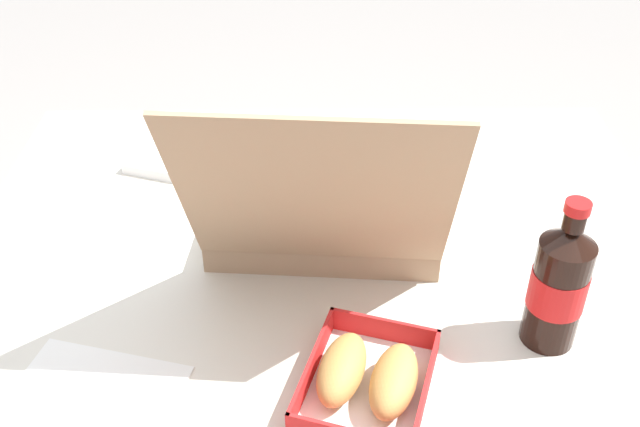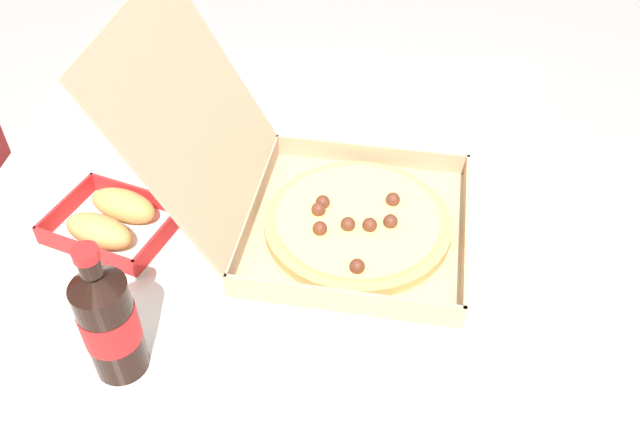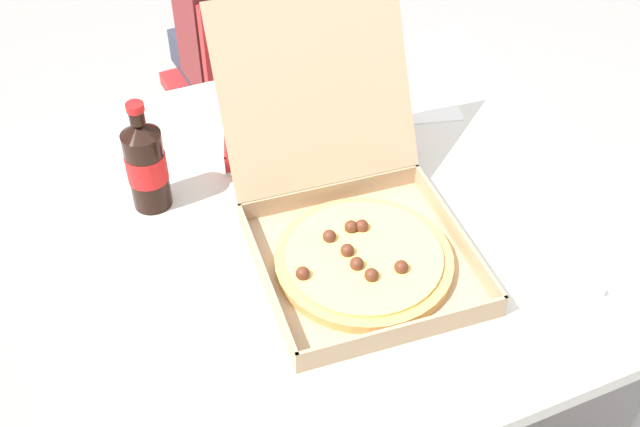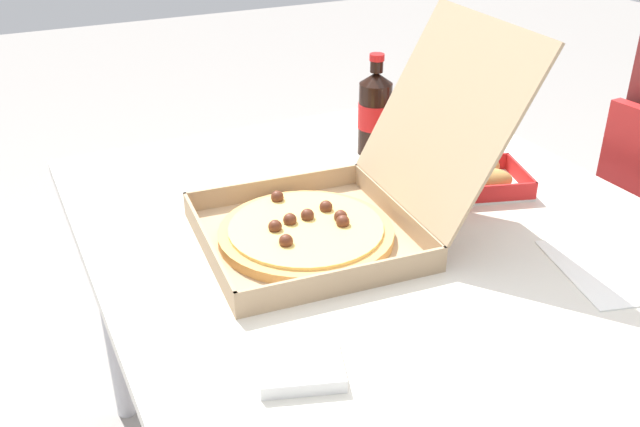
% 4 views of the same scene
% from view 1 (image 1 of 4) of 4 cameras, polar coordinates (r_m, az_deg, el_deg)
% --- Properties ---
extents(dining_table, '(1.14, 1.02, 0.70)m').
position_cam_1_polar(dining_table, '(1.18, 0.43, -6.74)').
color(dining_table, silver).
rests_on(dining_table, ground_plane).
extents(pizza_box_open, '(0.39, 0.55, 0.36)m').
position_cam_1_polar(pizza_box_open, '(1.19, 0.47, 0.95)').
color(pizza_box_open, tan).
rests_on(pizza_box_open, dining_table).
extents(bread_side_box, '(0.20, 0.23, 0.06)m').
position_cam_1_polar(bread_side_box, '(0.94, 3.67, -12.50)').
color(bread_side_box, white).
rests_on(bread_side_box, dining_table).
extents(cola_bottle, '(0.07, 0.07, 0.22)m').
position_cam_1_polar(cola_bottle, '(1.01, 17.89, -5.25)').
color(cola_bottle, black).
rests_on(cola_bottle, dining_table).
extents(paper_menu, '(0.24, 0.20, 0.00)m').
position_cam_1_polar(paper_menu, '(0.99, -17.05, -13.27)').
color(paper_menu, white).
rests_on(paper_menu, dining_table).
extents(napkin_pile, '(0.14, 0.14, 0.02)m').
position_cam_1_polar(napkin_pile, '(1.40, -11.96, 4.12)').
color(napkin_pile, white).
rests_on(napkin_pile, dining_table).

